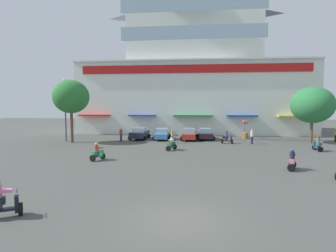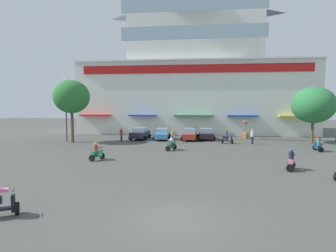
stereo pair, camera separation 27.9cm
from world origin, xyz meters
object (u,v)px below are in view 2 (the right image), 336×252
parked_car_2 (190,134)px  pedestrian_0 (121,134)px  parked_car_3 (206,134)px  scooter_rider_6 (318,145)px  plaza_tree_0 (72,97)px  scooter_rider_1 (171,144)px  scooter_rider_2 (291,161)px  balloon_vendor_cart (245,131)px  plaza_tree_1 (313,105)px  scooter_rider_4 (97,153)px  pedestrian_3 (252,136)px  scooter_rider_8 (227,138)px  parked_car_0 (140,133)px  pedestrian_1 (173,135)px  streetlamp_near (66,106)px  parked_car_1 (162,134)px

parked_car_2 → pedestrian_0: pedestrian_0 is taller
parked_car_3 → scooter_rider_6: size_ratio=2.55×
plaza_tree_0 → scooter_rider_6: 27.30m
scooter_rider_1 → scooter_rider_2: (9.12, -7.37, -0.01)m
balloon_vendor_cart → scooter_rider_1: bearing=-129.6°
plaza_tree_1 → scooter_rider_4: size_ratio=4.47×
scooter_rider_1 → pedestrian_3: 10.30m
scooter_rider_8 → scooter_rider_1: bearing=-137.9°
pedestrian_0 → parked_car_3: bearing=16.7°
scooter_rider_6 → pedestrian_0: bearing=167.4°
parked_car_2 → plaza_tree_0: bearing=-164.5°
scooter_rider_2 → scooter_rider_6: 9.91m
parked_car_2 → parked_car_3: 2.21m
parked_car_0 → scooter_rider_8: size_ratio=2.76×
pedestrian_1 → balloon_vendor_cart: (9.30, 5.69, -0.02)m
scooter_rider_6 → pedestrian_1: bearing=164.8°
pedestrian_0 → pedestrian_3: (15.63, -0.51, 0.01)m
pedestrian_3 → streetlamp_near: streetlamp_near is taller
parked_car_1 → scooter_rider_1: bearing=-76.2°
plaza_tree_0 → streetlamp_near: (-1.21, 0.93, -1.03)m
streetlamp_near → plaza_tree_1: bearing=3.1°
scooter_rider_1 → pedestrian_3: bearing=31.0°
scooter_rider_2 → scooter_rider_4: (-14.68, 1.78, -0.01)m
pedestrian_1 → pedestrian_3: 9.21m
plaza_tree_1 → parked_car_1: size_ratio=1.50×
parked_car_2 → balloon_vendor_cart: balloon_vendor_cart is taller
parked_car_3 → scooter_rider_2: size_ratio=2.61×
pedestrian_0 → parked_car_2: bearing=15.7°
plaza_tree_0 → parked_car_2: plaza_tree_0 is taller
parked_car_0 → pedestrian_0: (-1.82, -2.44, 0.20)m
plaza_tree_0 → scooter_rider_1: (12.39, -4.29, -4.83)m
parked_car_0 → plaza_tree_1: bearing=-3.9°
streetlamp_near → scooter_rider_1: bearing=-21.0°
parked_car_0 → parked_car_1: parked_car_0 is taller
parked_car_1 → scooter_rider_6: scooter_rider_6 is taller
scooter_rider_4 → streetlamp_near: (-8.03, 10.81, 3.83)m
scooter_rider_6 → plaza_tree_0: bearing=173.1°
pedestrian_1 → scooter_rider_1: bearing=-85.6°
parked_car_2 → scooter_rider_6: scooter_rider_6 is taller
parked_car_0 → parked_car_1: size_ratio=0.94×
parked_car_1 → scooter_rider_8: scooter_rider_8 is taller
plaza_tree_1 → parked_car_2: 14.94m
plaza_tree_0 → scooter_rider_6: plaza_tree_0 is taller
pedestrian_0 → parked_car_1: bearing=27.7°
scooter_rider_2 → scooter_rider_8: (-3.11, 12.80, 0.02)m
pedestrian_1 → plaza_tree_0: bearing=-176.2°
plaza_tree_1 → parked_car_1: bearing=175.2°
pedestrian_1 → streetlamp_near: bearing=179.4°
plaza_tree_0 → pedestrian_1: (12.00, 0.79, -4.50)m
scooter_rider_1 → scooter_rider_8: 8.10m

